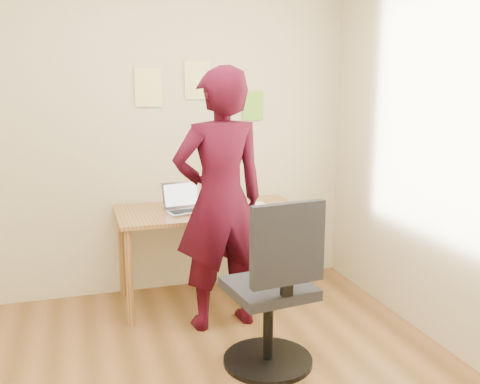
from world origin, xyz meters
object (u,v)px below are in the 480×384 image
object	(u,v)px
desk	(209,220)
office_chair	(274,298)
phone	(234,212)
laptop	(184,205)
person	(220,201)

from	to	relation	value
desk	office_chair	world-z (taller)	office_chair
phone	laptop	bearing A→B (deg)	132.50
office_chair	person	world-z (taller)	person
person	office_chair	bearing A→B (deg)	95.78
phone	office_chair	world-z (taller)	office_chair
desk	phone	distance (m)	0.25
desk	laptop	distance (m)	0.24
desk	laptop	world-z (taller)	laptop
desk	office_chair	bearing A→B (deg)	-84.45
laptop	person	size ratio (longest dim) A/B	0.18
laptop	phone	xyz separation A→B (m)	(0.34, -0.17, -0.04)
office_chair	phone	bearing A→B (deg)	80.56
phone	office_chair	xyz separation A→B (m)	(-0.04, -0.95, -0.29)
desk	office_chair	distance (m)	1.16
desk	phone	world-z (taller)	phone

